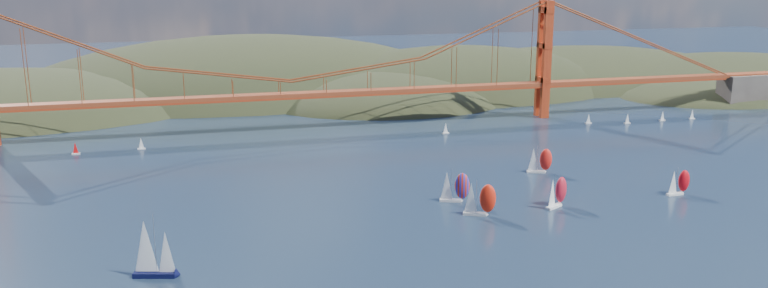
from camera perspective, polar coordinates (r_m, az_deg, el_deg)
headlands at (r=436.86m, az=-2.92°, el=2.49°), size 725.00×225.00×96.00m
bridge at (r=326.25m, az=-7.47°, el=6.55°), size 552.00×12.00×55.00m
sloop_navy at (r=184.12m, az=-17.29°, el=-7.67°), size 10.43×7.03×15.48m
racer_0 at (r=219.68m, az=7.24°, el=-4.15°), size 9.68×6.83×10.86m
racer_1 at (r=231.16m, az=13.01°, el=-3.57°), size 9.03×6.91×10.21m
racer_2 at (r=255.03m, az=21.52°, el=-2.70°), size 7.91×3.32×9.02m
racer_3 at (r=267.64m, az=11.74°, el=-1.19°), size 8.79×5.25×9.84m
racer_rwb at (r=231.33m, az=5.36°, el=-3.22°), size 9.41×6.29×10.53m
distant_boat_2 at (r=311.37m, az=-22.46°, el=-0.30°), size 3.00×2.00×4.70m
distant_boat_3 at (r=310.65m, az=-18.02°, el=0.04°), size 3.00×2.00×4.70m
distant_boat_4 at (r=355.44m, az=15.32°, el=1.88°), size 3.00×2.00×4.70m
distant_boat_5 at (r=360.73m, az=18.06°, el=1.86°), size 3.00×2.00×4.70m
distant_boat_6 at (r=372.68m, az=20.46°, el=2.03°), size 3.00×2.00×4.70m
distant_boat_7 at (r=381.92m, az=22.43°, el=2.12°), size 3.00×2.00×4.70m
distant_boat_8 at (r=323.79m, az=4.72°, el=1.21°), size 3.00×2.00×4.70m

